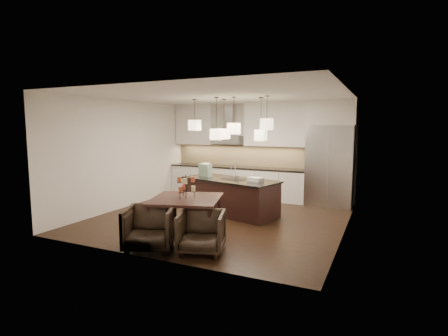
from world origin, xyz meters
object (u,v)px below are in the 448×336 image
at_px(refrigerator, 330,166).
at_px(dining_table, 186,217).
at_px(armchair_left, 150,228).
at_px(island_body, 230,197).
at_px(armchair_right, 201,232).

height_order(refrigerator, dining_table, refrigerator).
height_order(dining_table, armchair_left, dining_table).
relative_size(island_body, armchair_left, 2.79).
bearing_deg(armchair_right, armchair_left, 178.38).
xyz_separation_m(dining_table, armchair_left, (-0.22, -0.86, -0.00)).
bearing_deg(refrigerator, dining_table, -118.02).
relative_size(refrigerator, island_body, 0.92).
bearing_deg(dining_table, island_body, 72.59).
relative_size(refrigerator, armchair_left, 2.58).
distance_m(dining_table, armchair_left, 0.89).
distance_m(island_body, dining_table, 2.01).
relative_size(dining_table, armchair_left, 1.53).
height_order(refrigerator, island_body, refrigerator).
bearing_deg(refrigerator, armchair_left, -115.70).
distance_m(island_body, armchair_right, 2.69).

